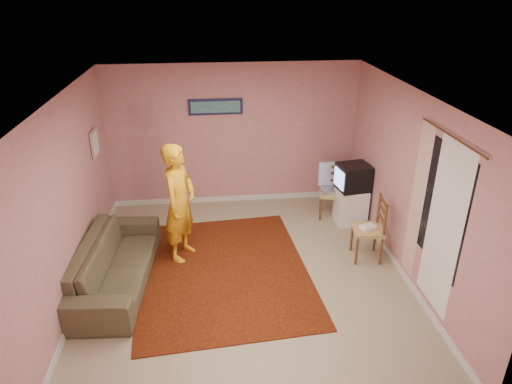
{
  "coord_description": "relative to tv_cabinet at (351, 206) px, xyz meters",
  "views": [
    {
      "loc": [
        -0.42,
        -5.4,
        3.87
      ],
      "look_at": [
        0.21,
        0.6,
        1.05
      ],
      "focal_mm": 32.0,
      "sensor_mm": 36.0,
      "label": 1
    }
  ],
  "objects": [
    {
      "name": "ground",
      "position": [
        -1.95,
        -1.43,
        -0.32
      ],
      "size": [
        5.0,
        5.0,
        0.0
      ],
      "primitive_type": "plane",
      "color": "tan",
      "rests_on": "ground"
    },
    {
      "name": "wall_back",
      "position": [
        -1.95,
        1.07,
        0.98
      ],
      "size": [
        4.5,
        0.02,
        2.6
      ],
      "primitive_type": "cube",
      "color": "tan",
      "rests_on": "ground"
    },
    {
      "name": "wall_front",
      "position": [
        -1.95,
        -3.93,
        0.98
      ],
      "size": [
        4.5,
        0.02,
        2.6
      ],
      "primitive_type": "cube",
      "color": "tan",
      "rests_on": "ground"
    },
    {
      "name": "wall_left",
      "position": [
        -4.2,
        -1.43,
        0.98
      ],
      "size": [
        0.02,
        5.0,
        2.6
      ],
      "primitive_type": "cube",
      "color": "tan",
      "rests_on": "ground"
    },
    {
      "name": "wall_right",
      "position": [
        0.3,
        -1.43,
        0.98
      ],
      "size": [
        0.02,
        5.0,
        2.6
      ],
      "primitive_type": "cube",
      "color": "tan",
      "rests_on": "ground"
    },
    {
      "name": "ceiling",
      "position": [
        -1.95,
        -1.43,
        2.28
      ],
      "size": [
        4.5,
        5.0,
        0.02
      ],
      "primitive_type": "cube",
      "color": "white",
      "rests_on": "wall_back"
    },
    {
      "name": "baseboard_back",
      "position": [
        -1.95,
        1.06,
        -0.27
      ],
      "size": [
        4.5,
        0.02,
        0.1
      ],
      "primitive_type": "cube",
      "color": "silver",
      "rests_on": "ground"
    },
    {
      "name": "baseboard_left",
      "position": [
        -4.19,
        -1.43,
        -0.27
      ],
      "size": [
        0.02,
        5.0,
        0.1
      ],
      "primitive_type": "cube",
      "color": "silver",
      "rests_on": "ground"
    },
    {
      "name": "baseboard_right",
      "position": [
        0.29,
        -1.43,
        -0.27
      ],
      "size": [
        0.02,
        5.0,
        0.1
      ],
      "primitive_type": "cube",
      "color": "silver",
      "rests_on": "ground"
    },
    {
      "name": "window",
      "position": [
        0.29,
        -2.33,
        1.13
      ],
      "size": [
        0.01,
        1.1,
        1.5
      ],
      "primitive_type": "cube",
      "color": "black",
      "rests_on": "wall_right"
    },
    {
      "name": "curtain_sheer",
      "position": [
        0.28,
        -2.48,
        0.93
      ],
      "size": [
        0.01,
        0.75,
        2.1
      ],
      "primitive_type": "cube",
      "color": "white",
      "rests_on": "wall_right"
    },
    {
      "name": "curtain_floral",
      "position": [
        0.26,
        -1.78,
        0.93
      ],
      "size": [
        0.01,
        0.35,
        2.1
      ],
      "primitive_type": "cube",
      "color": "#EDE2CA",
      "rests_on": "wall_right"
    },
    {
      "name": "curtain_rod",
      "position": [
        0.25,
        -2.33,
        2.0
      ],
      "size": [
        0.02,
        1.4,
        0.02
      ],
      "primitive_type": "cylinder",
      "rotation": [
        1.57,
        0.0,
        0.0
      ],
      "color": "brown",
      "rests_on": "wall_right"
    },
    {
      "name": "picture_back",
      "position": [
        -2.25,
        1.03,
        1.53
      ],
      "size": [
        0.95,
        0.04,
        0.28
      ],
      "color": "#141737",
      "rests_on": "wall_back"
    },
    {
      "name": "picture_left",
      "position": [
        -4.17,
        0.17,
        1.23
      ],
      "size": [
        0.04,
        0.38,
        0.42
      ],
      "color": "tan",
      "rests_on": "wall_left"
    },
    {
      "name": "area_rug",
      "position": [
        -2.27,
        -1.28,
        -0.31
      ],
      "size": [
        2.66,
        3.21,
        0.02
      ],
      "primitive_type": "cube",
      "rotation": [
        0.0,
        0.0,
        0.08
      ],
      "color": "black",
      "rests_on": "ground"
    },
    {
      "name": "tv_cabinet",
      "position": [
        0.0,
        0.0,
        0.0
      ],
      "size": [
        0.5,
        0.45,
        0.63
      ],
      "primitive_type": "cube",
      "color": "white",
      "rests_on": "ground"
    },
    {
      "name": "crt_tv",
      "position": [
        -0.01,
        -0.0,
        0.54
      ],
      "size": [
        0.57,
        0.53,
        0.44
      ],
      "rotation": [
        0.0,
        0.0,
        0.14
      ],
      "color": "black",
      "rests_on": "tv_cabinet"
    },
    {
      "name": "chair_a",
      "position": [
        -0.28,
        0.23,
        0.25
      ],
      "size": [
        0.5,
        0.49,
        0.51
      ],
      "rotation": [
        0.0,
        0.0,
        -0.24
      ],
      "color": "tan",
      "rests_on": "ground"
    },
    {
      "name": "dvd_player",
      "position": [
        -0.28,
        0.23,
        0.19
      ],
      "size": [
        0.37,
        0.27,
        0.06
      ],
      "primitive_type": "cube",
      "rotation": [
        0.0,
        0.0,
        0.02
      ],
      "color": "#AFB0B4",
      "rests_on": "chair_a"
    },
    {
      "name": "blue_throw",
      "position": [
        -0.28,
        0.42,
        0.43
      ],
      "size": [
        0.42,
        0.05,
        0.44
      ],
      "primitive_type": "cube",
      "color": "#99B7FB",
      "rests_on": "chair_a"
    },
    {
      "name": "chair_b",
      "position": [
        -0.09,
        -1.13,
        0.29
      ],
      "size": [
        0.47,
        0.49,
        0.54
      ],
      "rotation": [
        0.0,
        0.0,
        -1.68
      ],
      "color": "tan",
      "rests_on": "ground"
    },
    {
      "name": "game_console",
      "position": [
        -0.09,
        -1.13,
        0.21
      ],
      "size": [
        0.26,
        0.22,
        0.04
      ],
      "primitive_type": "cube",
      "rotation": [
        0.0,
        0.0,
        0.33
      ],
      "color": "white",
      "rests_on": "chair_b"
    },
    {
      "name": "sofa",
      "position": [
        -3.75,
        -1.4,
        0.01
      ],
      "size": [
        1.03,
        2.3,
        0.66
      ],
      "primitive_type": "imported",
      "rotation": [
        0.0,
        0.0,
        1.5
      ],
      "color": "brown",
      "rests_on": "ground"
    },
    {
      "name": "person",
      "position": [
        -2.85,
        -0.79,
        0.59
      ],
      "size": [
        0.66,
        0.78,
        1.81
      ],
      "primitive_type": "imported",
      "rotation": [
        0.0,
        0.0,
        1.15
      ],
      "color": "gold",
      "rests_on": "ground"
    }
  ]
}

